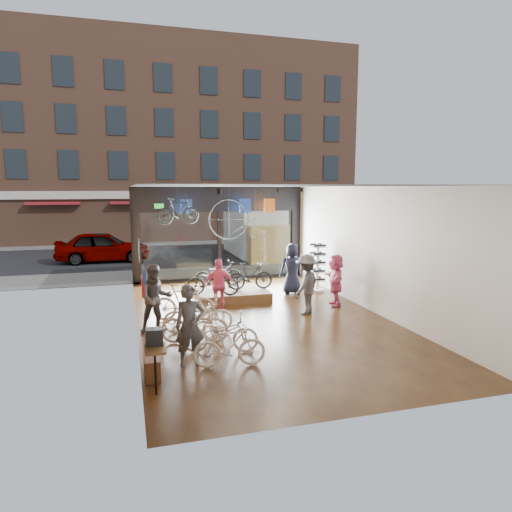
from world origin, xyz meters
name	(u,v)px	position (x,y,z in m)	size (l,w,h in m)	color
ground_plane	(261,319)	(0.00, 0.00, -0.02)	(7.00, 12.00, 0.04)	black
ceiling	(261,185)	(0.00, 0.00, 3.82)	(7.00, 12.00, 0.04)	black
wall_left	(133,259)	(-3.52, 0.00, 1.90)	(0.04, 12.00, 3.80)	#965935
wall_right	(371,249)	(3.52, 0.00, 1.90)	(0.04, 12.00, 3.80)	beige
wall_back	(368,305)	(0.00, -6.02, 1.90)	(7.00, 0.04, 3.80)	beige
storefront	(219,233)	(0.00, 6.00, 1.90)	(7.00, 0.26, 3.80)	black
exit_sign	(159,206)	(-2.40, 5.88, 3.05)	(0.35, 0.06, 0.18)	#198C26
street_road	(190,251)	(0.00, 15.00, -0.01)	(30.00, 18.00, 0.02)	black
sidewalk_near	(214,272)	(0.00, 7.20, 0.06)	(30.00, 2.40, 0.12)	slate
sidewalk_far	(182,242)	(0.00, 19.00, 0.06)	(30.00, 2.00, 0.12)	slate
opposite_building	(176,142)	(0.00, 21.50, 7.00)	(26.00, 5.00, 14.00)	brown
street_car	(103,247)	(-4.86, 12.00, 0.78)	(1.85, 4.59, 1.56)	gray
box_truck	(258,233)	(3.13, 11.00, 1.39)	(2.35, 7.04, 2.77)	silver
floor_bike_1	(230,346)	(-1.67, -3.33, 0.46)	(0.43, 1.53, 0.92)	beige
floor_bike_2	(220,333)	(-1.68, -2.42, 0.46)	(0.61, 1.74, 0.91)	beige
floor_bike_3	(194,323)	(-2.16, -1.63, 0.50)	(0.47, 1.65, 0.99)	beige
floor_bike_4	(198,315)	(-1.96, -0.83, 0.47)	(0.63, 1.80, 0.94)	beige
floor_bike_5	(184,302)	(-2.18, 0.33, 0.54)	(0.50, 1.79, 1.07)	beige
display_platform	(231,294)	(-0.30, 2.53, 0.15)	(2.40, 1.80, 0.30)	brown
display_bike_left	(213,282)	(-1.03, 1.97, 0.75)	(0.59, 1.70, 0.90)	black
display_bike_mid	(250,276)	(0.34, 2.43, 0.77)	(0.44, 1.55, 0.93)	black
display_bike_right	(218,274)	(-0.60, 3.23, 0.75)	(0.59, 1.70, 0.89)	black
customer_0	(190,325)	(-2.45, -3.01, 0.88)	(0.64, 0.42, 1.76)	#3F3F44
customer_1	(156,298)	(-3.00, -0.47, 0.90)	(0.87, 0.68, 1.79)	#3F3F44
customer_2	(219,285)	(-1.00, 1.09, 0.81)	(0.95, 0.40, 1.63)	#CC4C72
customer_3	(306,284)	(1.44, 0.08, 0.90)	(1.17, 0.67, 1.80)	#3F3F44
customer_4	(292,269)	(1.95, 2.66, 0.91)	(0.88, 0.58, 1.81)	#161C33
customer_5	(336,280)	(2.72, 0.75, 0.83)	(1.54, 0.49, 1.66)	#CC4C72
sunglasses_rack	(317,268)	(2.95, 2.73, 0.89)	(0.52, 0.43, 1.78)	white
wall_merch	(145,316)	(-3.38, -3.50, 1.30)	(0.40, 2.40, 2.60)	navy
penny_farthing	(237,220)	(0.49, 4.90, 2.50)	(1.98, 0.06, 1.58)	black
hung_bike	(178,211)	(-1.86, 4.20, 2.93)	(0.45, 1.58, 0.95)	black
jersey_left	(186,206)	(-1.43, 5.20, 3.05)	(0.45, 0.03, 0.55)	#1E3F99
jersey_mid	(245,206)	(0.90, 5.20, 3.05)	(0.45, 0.03, 0.55)	#1E3F99
jersey_right	(269,206)	(1.90, 5.20, 3.05)	(0.45, 0.03, 0.55)	#CC5919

